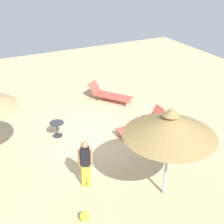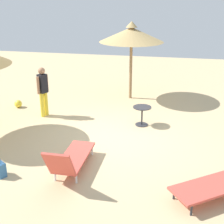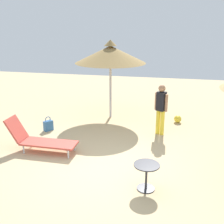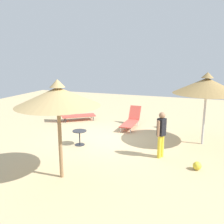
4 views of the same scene
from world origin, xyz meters
name	(u,v)px [view 2 (image 2 of 4)]	position (x,y,z in m)	size (l,w,h in m)	color
ground	(108,139)	(0.00, 0.00, -0.05)	(24.00, 24.00, 0.10)	tan
parasol_umbrella_front	(131,35)	(-0.08, -3.63, 2.39)	(2.34, 2.34, 2.87)	olive
lounge_chair_near_left	(224,180)	(-2.85, 2.17, 0.33)	(2.07, 1.77, 0.80)	#CC4C3F
lounge_chair_center	(70,159)	(0.41, 2.05, 0.37)	(0.58, 1.95, 0.94)	#CC4C3F
person_standing_edge	(43,89)	(2.39, -1.19, 0.92)	(0.31, 0.41, 1.62)	yellow
handbag	(0,169)	(1.92, 2.46, 0.18)	(0.34, 0.30, 0.49)	#336699
side_table_round	(142,113)	(-0.83, -1.07, 0.40)	(0.56, 0.56, 0.59)	#2D2D33
beach_ball	(18,104)	(3.63, -1.77, 0.13)	(0.27, 0.27, 0.27)	yellow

